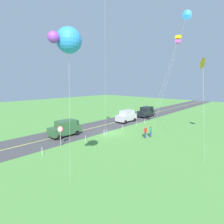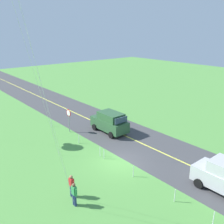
% 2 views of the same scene
% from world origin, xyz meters
% --- Properties ---
extents(ground_plane, '(120.00, 120.00, 0.10)m').
position_xyz_m(ground_plane, '(0.00, 0.00, -0.05)').
color(ground_plane, '#549342').
extents(asphalt_road, '(120.00, 7.00, 0.00)m').
position_xyz_m(asphalt_road, '(0.00, -4.00, 0.00)').
color(asphalt_road, '#424244').
rests_on(asphalt_road, ground).
extents(road_centre_stripe, '(120.00, 0.16, 0.00)m').
position_xyz_m(road_centre_stripe, '(0.00, -4.00, 0.01)').
color(road_centre_stripe, '#E5E04C').
rests_on(road_centre_stripe, asphalt_road).
extents(car_suv_foreground, '(4.40, 2.12, 2.24)m').
position_xyz_m(car_suv_foreground, '(5.56, -3.45, 1.15)').
color(car_suv_foreground, '#2D5633').
rests_on(car_suv_foreground, ground).
extents(car_parked_west_near, '(4.40, 2.12, 2.24)m').
position_xyz_m(car_parked_west_near, '(-7.69, -2.78, 1.15)').
color(car_parked_west_near, '#B7B7BC').
rests_on(car_parked_west_near, ground).
extents(car_parked_west_far, '(4.40, 2.12, 2.24)m').
position_xyz_m(car_parked_west_far, '(-14.62, -2.68, 1.15)').
color(car_parked_west_far, black).
rests_on(car_parked_west_far, ground).
extents(stop_sign, '(0.76, 0.08, 2.56)m').
position_xyz_m(stop_sign, '(8.34, -0.10, 1.80)').
color(stop_sign, gray).
rests_on(stop_sign, ground).
extents(person_adult_near, '(0.58, 0.22, 1.60)m').
position_xyz_m(person_adult_near, '(-1.37, 5.49, 0.86)').
color(person_adult_near, navy).
rests_on(person_adult_near, ground).
extents(person_adult_companion, '(0.58, 0.22, 1.60)m').
position_xyz_m(person_adult_companion, '(-2.21, 5.81, 0.86)').
color(person_adult_companion, navy).
rests_on(person_adult_companion, ground).
extents(kite_red_low, '(1.73, 3.52, 13.10)m').
position_xyz_m(kite_red_low, '(-2.80, 8.70, 12.62)').
color(kite_red_low, silver).
rests_on(kite_red_low, ground).
extents(kite_blue_mid, '(1.72, 4.02, 16.02)m').
position_xyz_m(kite_blue_mid, '(-3.58, 9.25, 15.37)').
color(kite_blue_mid, silver).
rests_on(kite_blue_mid, ground).
extents(kite_yellow_high, '(2.04, 1.72, 9.99)m').
position_xyz_m(kite_yellow_high, '(-0.28, 12.47, 9.40)').
color(kite_yellow_high, silver).
rests_on(kite_yellow_high, ground).
extents(kite_green_far, '(2.38, 2.98, 10.53)m').
position_xyz_m(kite_green_far, '(13.20, 9.46, 9.82)').
color(kite_green_far, silver).
rests_on(kite_green_far, ground).
extents(fence_post_0, '(0.05, 0.05, 0.90)m').
position_xyz_m(fence_post_0, '(-8.69, 0.70, 0.45)').
color(fence_post_0, silver).
rests_on(fence_post_0, ground).
extents(fence_post_1, '(0.05, 0.05, 0.90)m').
position_xyz_m(fence_post_1, '(-6.04, 0.70, 0.45)').
color(fence_post_1, silver).
rests_on(fence_post_1, ground).
extents(fence_post_2, '(0.05, 0.05, 0.90)m').
position_xyz_m(fence_post_2, '(-2.27, 0.70, 0.45)').
color(fence_post_2, silver).
rests_on(fence_post_2, ground).
extents(fence_post_3, '(0.05, 0.05, 0.90)m').
position_xyz_m(fence_post_3, '(1.31, 0.70, 0.45)').
color(fence_post_3, silver).
rests_on(fence_post_3, ground).
extents(fence_post_4, '(0.05, 0.05, 0.90)m').
position_xyz_m(fence_post_4, '(1.87, 0.70, 0.45)').
color(fence_post_4, silver).
rests_on(fence_post_4, ground).
extents(fence_post_5, '(0.05, 0.05, 0.90)m').
position_xyz_m(fence_post_5, '(5.25, 0.70, 0.45)').
color(fence_post_5, silver).
rests_on(fence_post_5, ground).
extents(fence_post_6, '(0.05, 0.05, 0.90)m').
position_xyz_m(fence_post_6, '(11.03, 0.70, 0.45)').
color(fence_post_6, silver).
rests_on(fence_post_6, ground).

